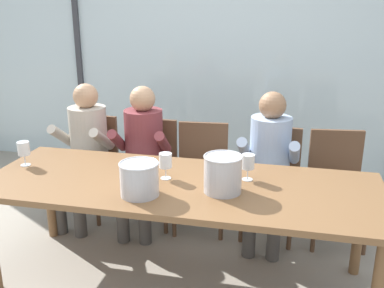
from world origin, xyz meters
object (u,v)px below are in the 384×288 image
at_px(chair_near_curtain, 92,157).
at_px(person_maroon_top, 142,149).
at_px(dining_table, 180,192).
at_px(wine_glass_center_pour, 166,162).
at_px(person_pale_blue_shirt, 269,159).
at_px(ice_bucket_secondary, 139,178).
at_px(ice_bucket_primary, 223,173).
at_px(wine_glass_by_left_taster, 248,163).
at_px(wine_glass_near_bucket, 24,149).
at_px(chair_center, 202,167).
at_px(chair_near_window_right, 336,178).
at_px(chair_right_of_center, 272,173).
at_px(person_beige_jumper, 85,145).
at_px(chair_left_of_center, 151,163).

height_order(chair_near_curtain, person_maroon_top, person_maroon_top).
relative_size(dining_table, wine_glass_center_pour, 14.68).
height_order(person_pale_blue_shirt, ice_bucket_secondary, person_pale_blue_shirt).
bearing_deg(ice_bucket_secondary, person_pale_blue_shirt, 53.68).
relative_size(ice_bucket_primary, wine_glass_by_left_taster, 1.37).
relative_size(dining_table, wine_glass_near_bucket, 14.68).
bearing_deg(wine_glass_near_bucket, wine_glass_by_left_taster, 3.04).
bearing_deg(wine_glass_near_bucket, person_pale_blue_shirt, 22.00).
distance_m(chair_near_curtain, chair_center, 1.02).
bearing_deg(ice_bucket_secondary, chair_near_window_right, 42.04).
distance_m(chair_right_of_center, chair_near_window_right, 0.50).
bearing_deg(wine_glass_center_pour, ice_bucket_primary, -17.15).
bearing_deg(chair_right_of_center, wine_glass_center_pour, -123.75).
distance_m(person_pale_blue_shirt, ice_bucket_primary, 0.86).
relative_size(person_pale_blue_shirt, wine_glass_center_pour, 6.84).
bearing_deg(wine_glass_center_pour, chair_near_window_right, 35.91).
relative_size(dining_table, chair_center, 2.93).
relative_size(person_beige_jumper, ice_bucket_primary, 5.01).
bearing_deg(chair_near_curtain, dining_table, -36.81).
bearing_deg(wine_glass_center_pour, person_pale_blue_shirt, 47.54).
bearing_deg(person_beige_jumper, chair_near_curtain, 102.46).
bearing_deg(chair_center, ice_bucket_primary, -76.15).
bearing_deg(chair_center, person_beige_jumper, -177.28).
xyz_separation_m(chair_right_of_center, ice_bucket_primary, (-0.27, -0.95, 0.35)).
bearing_deg(chair_near_window_right, wine_glass_near_bucket, -166.30).
xyz_separation_m(person_beige_jumper, wine_glass_center_pour, (0.92, -0.69, 0.17)).
distance_m(person_pale_blue_shirt, wine_glass_near_bucket, 1.81).
bearing_deg(wine_glass_near_bucket, wine_glass_center_pour, -0.79).
relative_size(ice_bucket_secondary, wine_glass_center_pour, 1.37).
height_order(chair_near_curtain, person_pale_blue_shirt, person_pale_blue_shirt).
distance_m(dining_table, wine_glass_center_pour, 0.22).
height_order(dining_table, ice_bucket_primary, ice_bucket_primary).
bearing_deg(dining_table, ice_bucket_secondary, -129.21).
bearing_deg(ice_bucket_primary, ice_bucket_secondary, -161.74).
height_order(chair_near_window_right, ice_bucket_secondary, ice_bucket_secondary).
bearing_deg(chair_left_of_center, chair_right_of_center, -3.17).
bearing_deg(dining_table, wine_glass_center_pour, 155.83).
xyz_separation_m(chair_right_of_center, person_maroon_top, (-1.07, -0.14, 0.17)).
xyz_separation_m(person_pale_blue_shirt, wine_glass_by_left_taster, (-0.11, -0.59, 0.17)).
bearing_deg(chair_near_curtain, chair_right_of_center, 2.89).
distance_m(person_pale_blue_shirt, wine_glass_by_left_taster, 0.63).
height_order(chair_left_of_center, wine_glass_center_pour, wine_glass_center_pour).
xyz_separation_m(chair_near_window_right, person_pale_blue_shirt, (-0.53, -0.15, 0.17)).
height_order(person_maroon_top, ice_bucket_secondary, person_maroon_top).
distance_m(chair_left_of_center, wine_glass_by_left_taster, 1.21).
bearing_deg(wine_glass_by_left_taster, chair_center, 121.89).
bearing_deg(chair_left_of_center, wine_glass_near_bucket, -131.97).
xyz_separation_m(dining_table, ice_bucket_secondary, (-0.19, -0.23, 0.17)).
distance_m(ice_bucket_secondary, wine_glass_near_bucket, 1.00).
xyz_separation_m(chair_center, person_maroon_top, (-0.48, -0.13, 0.17)).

